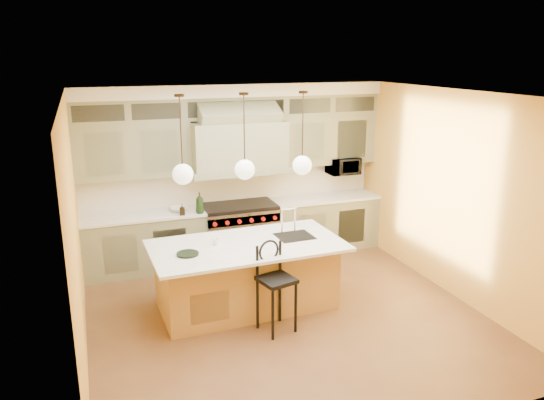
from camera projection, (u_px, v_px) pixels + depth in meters
name	position (u px, v px, depth m)	size (l,w,h in m)	color
floor	(285.00, 315.00, 7.04)	(5.00, 5.00, 0.00)	brown
ceiling	(287.00, 94.00, 6.26)	(5.00, 5.00, 0.00)	white
wall_back	(233.00, 171.00, 8.92)	(5.00, 5.00, 0.00)	gold
wall_front	(395.00, 293.00, 4.39)	(5.00, 5.00, 0.00)	gold
wall_left	(75.00, 233.00, 5.84)	(5.00, 5.00, 0.00)	gold
wall_right	(451.00, 194.00, 7.47)	(5.00, 5.00, 0.00)	gold
back_cabinetry	(237.00, 175.00, 8.68)	(5.00, 0.77, 2.90)	gray
range	(239.00, 232.00, 8.85)	(1.20, 0.74, 0.96)	silver
kitchen_island	(247.00, 274.00, 7.19)	(2.59, 1.42, 1.35)	#AB7D3C
counter_stool	(275.00, 281.00, 6.53)	(0.49, 0.49, 1.15)	black
microwave	(343.00, 166.00, 9.33)	(0.54, 0.37, 0.30)	black
oil_bottle_a	(200.00, 203.00, 8.26)	(0.13, 0.13, 0.34)	black
oil_bottle_b	(182.00, 210.00, 8.19)	(0.08, 0.08, 0.17)	black
fruit_bowl	(179.00, 209.00, 8.41)	(0.28, 0.28, 0.07)	silver
cup	(216.00, 242.00, 6.99)	(0.09, 0.09, 0.09)	white
pendant_left	(183.00, 172.00, 6.54)	(0.26, 0.26, 1.11)	#2D2319
pendant_center	(245.00, 167.00, 6.80)	(0.26, 0.26, 1.11)	#2D2319
pendant_right	(302.00, 163.00, 7.06)	(0.26, 0.26, 1.11)	#2D2319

